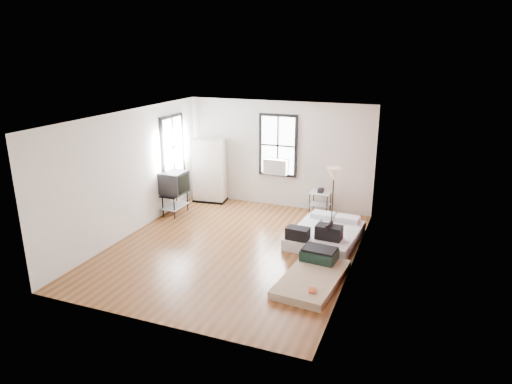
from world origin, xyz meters
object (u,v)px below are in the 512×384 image
at_px(side_table, 320,197).
at_px(tv_stand, 174,184).
at_px(floor_lamp, 334,178).
at_px(wardrobe, 210,171).
at_px(mattress_bare, 314,273).
at_px(mattress_main, 325,234).

height_order(side_table, tv_stand, tv_stand).
distance_m(side_table, floor_lamp, 1.51).
distance_m(wardrobe, side_table, 3.12).
distance_m(wardrobe, tv_stand, 1.31).
relative_size(mattress_bare, floor_lamp, 1.22).
xyz_separation_m(side_table, floor_lamp, (0.53, -1.13, 0.85)).
relative_size(mattress_main, wardrobe, 1.12).
bearing_deg(mattress_main, floor_lamp, 91.26).
distance_m(mattress_main, tv_stand, 4.02).
relative_size(mattress_main, side_table, 2.87).
relative_size(mattress_main, tv_stand, 1.75).
xyz_separation_m(mattress_main, floor_lamp, (0.03, 0.51, 1.15)).
bearing_deg(wardrobe, mattress_main, -29.13).
xyz_separation_m(mattress_bare, floor_lamp, (-0.17, 2.30, 1.19)).
distance_m(mattress_main, mattress_bare, 1.80).
bearing_deg(tv_stand, mattress_bare, -26.39).
height_order(mattress_bare, floor_lamp, floor_lamp).
bearing_deg(mattress_bare, floor_lamp, 99.62).
relative_size(wardrobe, tv_stand, 1.57).
distance_m(side_table, tv_stand, 3.71).
bearing_deg(tv_stand, floor_lamp, 3.25).
height_order(mattress_bare, wardrobe, wardrobe).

